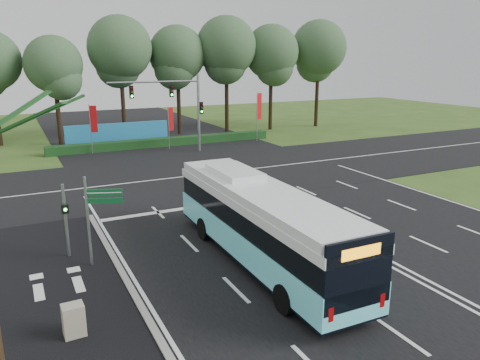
{
  "coord_description": "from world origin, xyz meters",
  "views": [
    {
      "loc": [
        -13.46,
        -19.22,
        8.42
      ],
      "look_at": [
        -2.97,
        2.0,
        2.2
      ],
      "focal_mm": 35.0,
      "sensor_mm": 36.0,
      "label": 1
    }
  ],
  "objects": [
    {
      "name": "blue_hoarding",
      "position": [
        -4.0,
        27.0,
        1.1
      ],
      "size": [
        10.0,
        0.3,
        2.2
      ],
      "primitive_type": "cube",
      "color": "teal",
      "rests_on": "ground"
    },
    {
      "name": "pedestrian_signal",
      "position": [
        -11.78,
        0.89,
        1.8
      ],
      "size": [
        0.29,
        0.41,
        3.29
      ],
      "rotation": [
        0.0,
        0.0,
        0.15
      ],
      "color": "gray",
      "rests_on": "ground"
    },
    {
      "name": "eucalyptus_row",
      "position": [
        2.96,
        30.43,
        8.88
      ],
      "size": [
        48.55,
        8.8,
        12.96
      ],
      "color": "black",
      "rests_on": "ground"
    },
    {
      "name": "bike_path",
      "position": [
        -12.5,
        -3.0,
        0.03
      ],
      "size": [
        5.0,
        18.0,
        0.06
      ],
      "primitive_type": "cube",
      "color": "black",
      "rests_on": "ground"
    },
    {
      "name": "utility_cabinet",
      "position": [
        -12.37,
        -5.44,
        0.54
      ],
      "size": [
        0.67,
        0.57,
        1.08
      ],
      "primitive_type": "cube",
      "rotation": [
        0.0,
        0.0,
        0.04
      ],
      "color": "#A39A83",
      "rests_on": "ground"
    },
    {
      "name": "street_sign",
      "position": [
        -10.74,
        -0.56,
        2.44
      ],
      "size": [
        1.41,
        0.61,
        3.85
      ],
      "rotation": [
        0.0,
        0.0,
        -0.37
      ],
      "color": "gray",
      "rests_on": "ground"
    },
    {
      "name": "road_cross",
      "position": [
        0.0,
        12.0,
        0.03
      ],
      "size": [
        120.0,
        14.0,
        0.05
      ],
      "primitive_type": "cube",
      "color": "black",
      "rests_on": "ground"
    },
    {
      "name": "city_bus",
      "position": [
        -4.59,
        -3.28,
        1.78
      ],
      "size": [
        2.78,
        12.37,
        3.54
      ],
      "rotation": [
        0.0,
        0.0,
        -0.01
      ],
      "color": "#6EF2FE",
      "rests_on": "ground"
    },
    {
      "name": "traffic_light_gantry",
      "position": [
        0.21,
        20.5,
        4.66
      ],
      "size": [
        8.41,
        0.28,
        7.0
      ],
      "color": "gray",
      "rests_on": "ground"
    },
    {
      "name": "banner_flag_mid",
      "position": [
        -0.03,
        22.55,
        2.66
      ],
      "size": [
        0.57,
        0.24,
        4.05
      ],
      "rotation": [
        0.0,
        0.0,
        0.35
      ],
      "color": "gray",
      "rests_on": "ground"
    },
    {
      "name": "kerb_strip",
      "position": [
        -10.1,
        -3.0,
        0.06
      ],
      "size": [
        0.25,
        18.0,
        0.12
      ],
      "primitive_type": "cube",
      "color": "gray",
      "rests_on": "ground"
    },
    {
      "name": "ground",
      "position": [
        0.0,
        0.0,
        0.0
      ],
      "size": [
        120.0,
        120.0,
        0.0
      ],
      "primitive_type": "plane",
      "color": "#30511B",
      "rests_on": "ground"
    },
    {
      "name": "banner_flag_right",
      "position": [
        9.58,
        23.05,
        3.25
      ],
      "size": [
        0.7,
        0.32,
        5.02
      ],
      "rotation": [
        0.0,
        0.0,
        0.39
      ],
      "color": "gray",
      "rests_on": "ground"
    },
    {
      "name": "hedge",
      "position": [
        0.0,
        24.5,
        0.4
      ],
      "size": [
        22.0,
        1.2,
        0.8
      ],
      "primitive_type": "cube",
      "color": "#133414",
      "rests_on": "ground"
    },
    {
      "name": "road_main",
      "position": [
        0.0,
        0.0,
        0.02
      ],
      "size": [
        20.0,
        120.0,
        0.04
      ],
      "primitive_type": "cube",
      "color": "black",
      "rests_on": "ground"
    },
    {
      "name": "banner_flag_left",
      "position": [
        -6.85,
        23.49,
        2.9
      ],
      "size": [
        0.61,
        0.29,
        4.43
      ],
      "rotation": [
        0.0,
        0.0,
        -0.4
      ],
      "color": "gray",
      "rests_on": "ground"
    }
  ]
}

